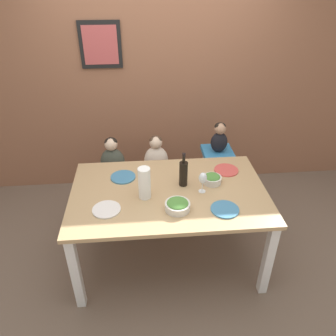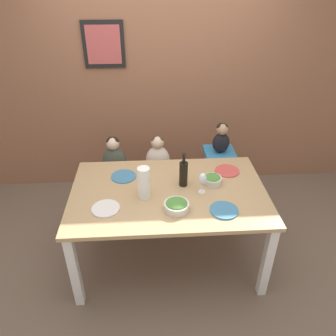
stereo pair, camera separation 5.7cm
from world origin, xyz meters
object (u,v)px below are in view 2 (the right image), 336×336
person_baby_right (221,138)px  salad_bowl_large (177,205)px  wine_glass_near (203,179)px  dinner_plate_front_left (106,208)px  person_child_center (158,156)px  dinner_plate_back_right (227,171)px  chair_far_center (158,178)px  person_child_left (114,157)px  paper_towel_roll (144,183)px  salad_bowl_small (212,179)px  wine_bottle (183,173)px  chair_right_highchair (219,164)px  dinner_plate_back_left (124,176)px  chair_far_left (116,179)px  dinner_plate_front_right (224,210)px

person_baby_right → salad_bowl_large: (-0.56, -1.04, -0.05)m
wine_glass_near → dinner_plate_front_left: bearing=-167.2°
person_child_center → dinner_plate_front_left: size_ratio=1.98×
person_child_center → dinner_plate_back_right: person_child_center is taller
chair_far_center → dinner_plate_front_left: bearing=-113.8°
person_child_left → paper_towel_roll: size_ratio=1.60×
person_child_left → salad_bowl_small: bearing=-37.5°
wine_bottle → chair_right_highchair: bearing=56.2°
paper_towel_roll → person_child_center: bearing=80.9°
salad_bowl_large → wine_glass_near: bearing=43.1°
chair_far_center → dinner_plate_front_left: dinner_plate_front_left is taller
dinner_plate_back_left → person_baby_right: bearing=29.0°
person_baby_right → dinner_plate_back_right: bearing=-95.0°
chair_far_left → dinner_plate_front_left: bearing=-88.8°
salad_bowl_small → wine_bottle: bearing=-178.3°
chair_far_center → dinner_plate_front_left: size_ratio=2.07×
salad_bowl_large → chair_right_highchair: bearing=61.7°
dinner_plate_front_right → dinner_plate_back_right: bearing=75.3°
paper_towel_roll → dinner_plate_back_right: size_ratio=1.24×
person_child_center → dinner_plate_back_left: size_ratio=1.98×
dinner_plate_back_left → salad_bowl_small: bearing=-10.9°
person_child_center → chair_far_center: bearing=-90.0°
chair_right_highchair → dinner_plate_back_left: 1.16m
chair_far_center → salad_bowl_small: bearing=-57.1°
dinner_plate_back_right → chair_far_center: bearing=140.3°
wine_glass_near → dinner_plate_front_left: wine_glass_near is taller
wine_glass_near → salad_bowl_large: size_ratio=0.94×
person_child_center → dinner_plate_front_right: person_child_center is taller
chair_right_highchair → person_child_left: person_child_left is taller
person_baby_right → salad_bowl_small: person_baby_right is taller
wine_glass_near → dinner_plate_front_left: 0.81m
dinner_plate_back_right → dinner_plate_front_right: same height
person_baby_right → dinner_plate_front_left: bearing=-138.0°
paper_towel_roll → salad_bowl_small: paper_towel_roll is taller
wine_glass_near → person_child_center: bearing=112.7°
wine_glass_near → dinner_plate_front_right: size_ratio=0.84×
wine_bottle → paper_towel_roll: size_ratio=1.13×
person_child_center → salad_bowl_small: person_child_center is taller
wine_glass_near → dinner_plate_front_left: size_ratio=0.84×
chair_far_center → wine_glass_near: wine_glass_near is taller
dinner_plate_back_left → dinner_plate_back_right: bearing=2.0°
chair_far_left → dinner_plate_back_right: size_ratio=2.07×
salad_bowl_large → dinner_plate_front_left: bearing=175.9°
chair_right_highchair → person_child_center: size_ratio=1.58×
chair_far_left → person_child_center: (0.46, 0.00, 0.28)m
chair_right_highchair → person_baby_right: bearing=90.0°
person_child_left → salad_bowl_large: bearing=-61.2°
person_child_left → wine_bottle: 1.00m
dinner_plate_back_right → dinner_plate_front_right: size_ratio=1.00×
person_child_center → wine_glass_near: 0.92m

